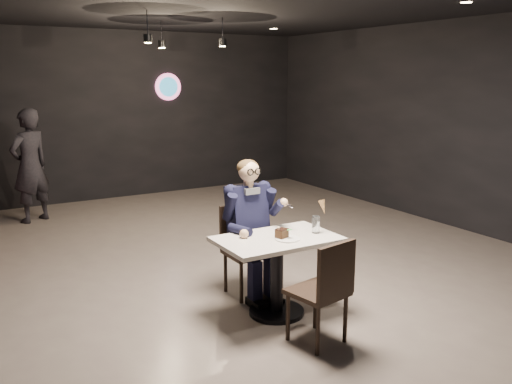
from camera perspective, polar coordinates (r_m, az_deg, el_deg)
floor at (r=6.42m, az=-0.72°, el=-7.92°), size 9.00×9.00×0.00m
wall_sign at (r=10.43m, az=-9.25°, el=10.88°), size 0.50×0.06×0.50m
pendant_lights at (r=7.87m, az=-8.32°, el=16.96°), size 1.40×1.20×0.36m
main_table at (r=5.11m, az=2.20°, el=-8.82°), size 1.10×0.70×0.75m
chair_far at (r=5.53m, az=-0.87°, el=-6.24°), size 0.42×0.46×0.92m
chair_near at (r=4.61m, az=6.46°, el=-10.20°), size 0.50×0.53×0.92m
seated_man at (r=5.45m, az=-0.88°, el=-3.65°), size 0.60×0.80×1.44m
dessert_plate at (r=4.93m, az=3.35°, el=-4.96°), size 0.23×0.23×0.01m
cake_slice at (r=4.94m, az=2.73°, el=-4.39°), size 0.13×0.11×0.07m
mint_leaf at (r=4.92m, az=3.57°, el=-3.97°), size 0.05×0.04×0.01m
sundae_glass at (r=5.14m, az=6.31°, el=-3.43°), size 0.07×0.07×0.16m
wafer_cone at (r=5.13m, az=7.07°, el=-1.58°), size 0.08×0.08×0.13m
passerby at (r=8.90m, az=-22.69°, el=2.56°), size 0.75×0.67×1.73m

